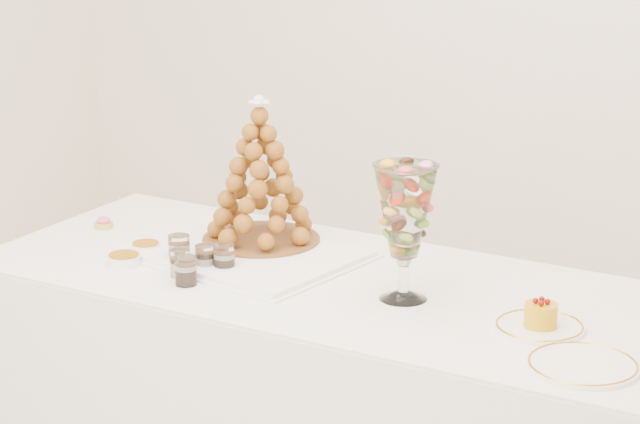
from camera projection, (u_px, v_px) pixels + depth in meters
The scene contains 15 objects.
buffet_table at pixel (342, 412), 3.33m from camera, with size 1.97×0.80×0.75m.
lace_tray at pixel (244, 253), 3.41m from camera, with size 0.59×0.44×0.02m, color white.
macaron_vase at pixel (405, 213), 3.03m from camera, with size 0.16×0.16×0.34m.
cake_plate at pixel (539, 327), 2.90m from camera, with size 0.21×0.21×0.01m, color white.
spare_plate at pixel (583, 365), 2.69m from camera, with size 0.24×0.24×0.01m, color white.
pink_tart at pixel (104, 223), 3.65m from camera, with size 0.05×0.05×0.03m.
verrine_a at pixel (179, 249), 3.35m from camera, with size 0.06×0.06×0.08m, color white.
verrine_b at pixel (205, 258), 3.29m from camera, with size 0.05×0.05×0.07m, color white.
verrine_c at pixel (224, 259), 3.27m from camera, with size 0.06×0.06×0.08m, color white.
verrine_d at pixel (180, 263), 3.25m from camera, with size 0.05×0.05×0.07m, color white.
verrine_e at pixel (186, 271), 3.18m from camera, with size 0.06×0.06×0.08m, color white.
ramekin_back at pixel (146, 248), 3.44m from camera, with size 0.08×0.08×0.03m, color white.
ramekin_front at pixel (124, 260), 3.33m from camera, with size 0.09×0.09×0.03m, color white.
croquembouche at pixel (260, 171), 3.43m from camera, with size 0.33×0.33×0.41m.
mousse_cake at pixel (541, 315), 2.89m from camera, with size 0.08×0.08×0.07m.
Camera 1 is at (1.51, -2.41, 1.85)m, focal length 70.00 mm.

